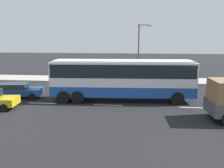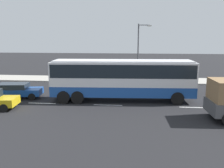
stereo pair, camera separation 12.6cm
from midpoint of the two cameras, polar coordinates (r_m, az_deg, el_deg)
ground_plane at (r=21.82m, az=6.72°, el=-3.66°), size 120.00×120.00×0.00m
sidewalk_curb at (r=30.84m, az=6.40°, el=0.93°), size 80.00×4.00×0.15m
lane_centreline at (r=19.79m, az=-0.08°, el=-5.15°), size 26.73×0.16×0.01m
coach_bus at (r=20.74m, az=2.35°, el=1.96°), size 12.55×3.17×3.62m
car_blue_saloon at (r=23.69m, az=-22.56°, el=-1.40°), size 4.93×2.33×1.39m
pedestrian_near_curb at (r=30.39m, az=5.76°, el=2.92°), size 0.32×0.32×1.79m
pedestrian_at_crossing at (r=30.17m, az=-3.25°, el=2.75°), size 0.32×0.32×1.67m
street_lamp at (r=29.12m, az=6.52°, el=8.38°), size 1.60×0.24×7.00m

